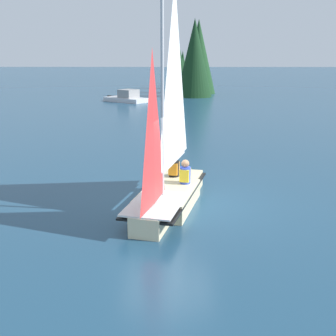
{
  "coord_description": "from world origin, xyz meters",
  "views": [
    {
      "loc": [
        10.66,
        0.17,
        3.97
      ],
      "look_at": [
        0.0,
        0.0,
        1.09
      ],
      "focal_mm": 45.0,
      "sensor_mm": 36.0,
      "label": 1
    }
  ],
  "objects_px": {
    "sailor_crew": "(174,172)",
    "motorboat_distant": "(127,98)",
    "sailboat_main": "(169,173)",
    "sailor_helm": "(185,179)"
  },
  "relations": [
    {
      "from": "sailor_helm",
      "to": "motorboat_distant",
      "type": "xyz_separation_m",
      "value": [
        -25.31,
        -4.45,
        -0.26
      ]
    },
    {
      "from": "motorboat_distant",
      "to": "sailboat_main",
      "type": "bearing_deg",
      "value": -44.47
    },
    {
      "from": "sailor_helm",
      "to": "sailor_crew",
      "type": "distance_m",
      "value": 0.76
    },
    {
      "from": "sailor_crew",
      "to": "motorboat_distant",
      "type": "height_order",
      "value": "sailor_crew"
    },
    {
      "from": "sailboat_main",
      "to": "motorboat_distant",
      "type": "relative_size",
      "value": 1.44
    },
    {
      "from": "sailboat_main",
      "to": "motorboat_distant",
      "type": "xyz_separation_m",
      "value": [
        -25.86,
        -3.99,
        -0.57
      ]
    },
    {
      "from": "sailor_crew",
      "to": "motorboat_distant",
      "type": "distance_m",
      "value": 24.97
    },
    {
      "from": "sailor_helm",
      "to": "motorboat_distant",
      "type": "relative_size",
      "value": 0.28
    },
    {
      "from": "sailor_helm",
      "to": "sailor_crew",
      "type": "height_order",
      "value": "same"
    },
    {
      "from": "sailboat_main",
      "to": "motorboat_distant",
      "type": "height_order",
      "value": "sailboat_main"
    }
  ]
}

